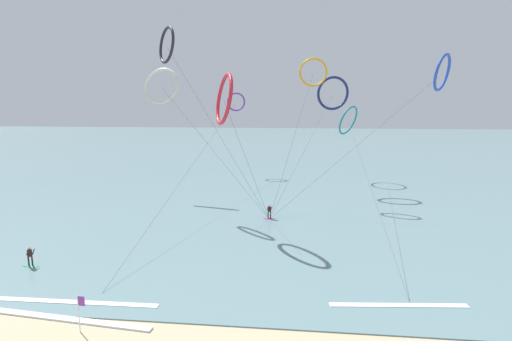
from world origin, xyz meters
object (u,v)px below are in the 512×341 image
Objects in this scene: kite_navy at (333,93)px; kite_ivory at (161,86)px; kite_violet at (236,102)px; kite_crimson at (224,99)px; kite_amber at (313,73)px; surfer_emerald at (30,258)px; surfer_magenta at (269,213)px; beach_flag at (80,308)px; kite_charcoal at (167,45)px; kite_cobalt at (442,73)px; kite_teal at (348,120)px.

kite_ivory is at bearing -5.75° from kite_navy.
kite_violet is 3.04× the size of kite_crimson.
kite_amber is 22.04m from kite_ivory.
kite_amber is at bearing -147.58° from surfer_emerald.
beach_flag reaches higher than surfer_magenta.
kite_charcoal is 1.17× the size of kite_ivory.
kite_violet is 21.44× the size of beach_flag.
surfer_magenta is at bearing 29.99° from kite_charcoal.
kite_charcoal is (-34.33, -2.30, 3.46)m from kite_cobalt.
kite_teal is 34.23m from kite_charcoal.
kite_amber is at bearing 42.95° from kite_navy.
kite_cobalt reaches higher than kite_violet.
surfer_emerald is 1.00× the size of surfer_magenta.
surfer_magenta is 29.94m from kite_teal.
kite_charcoal reaches higher than surfer_emerald.
kite_ivory is at bearing 44.51° from kite_violet.
kite_violet is at bearing -91.38° from kite_cobalt.
kite_amber is 18.49m from kite_crimson.
surfer_emerald is at bearing 52.35° from surfer_magenta.
surfer_magenta is 25.65m from beach_flag.
kite_navy is 47.11m from beach_flag.
kite_navy is 0.95× the size of kite_amber.
kite_cobalt is 46.41m from beach_flag.
kite_crimson is at bearing 53.07° from surfer_magenta.
kite_amber is (24.11, 26.91, 16.95)m from surfer_emerald.
kite_navy is 25.95m from kite_ivory.
kite_crimson is at bearing 40.48° from kite_navy.
beach_flag is (-30.52, -31.22, -15.74)m from kite_cobalt.
kite_cobalt reaches higher than kite_teal.
kite_ivory reaches higher than surfer_emerald.
kite_violet reaches higher than kite_teal.
kite_navy is 7.97× the size of beach_flag.
kite_violet is 26.20m from kite_charcoal.
kite_teal is 2.38× the size of kite_amber.
surfer_magenta is at bearing 45.97° from kite_navy.
kite_charcoal is 1.17× the size of kite_amber.
kite_crimson reaches higher than beach_flag.
kite_navy reaches higher than surfer_emerald.
kite_ivory is at bearing 166.88° from kite_charcoal.
kite_teal is 17.23m from kite_amber.
kite_charcoal is 1.39× the size of kite_crimson.
kite_crimson reaches higher than kite_violet.
kite_navy is at bearing 80.37° from kite_charcoal.
surfer_magenta is at bearing 85.13° from kite_violet.
kite_teal is at bearing 89.57° from kite_charcoal.
kite_teal is at bearing -131.95° from kite_navy.
surfer_emerald is 52.35m from kite_teal.
kite_teal is 21.17m from kite_cobalt.
kite_amber reaches higher than kite_navy.
kite_amber is at bearing 67.20° from beach_flag.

